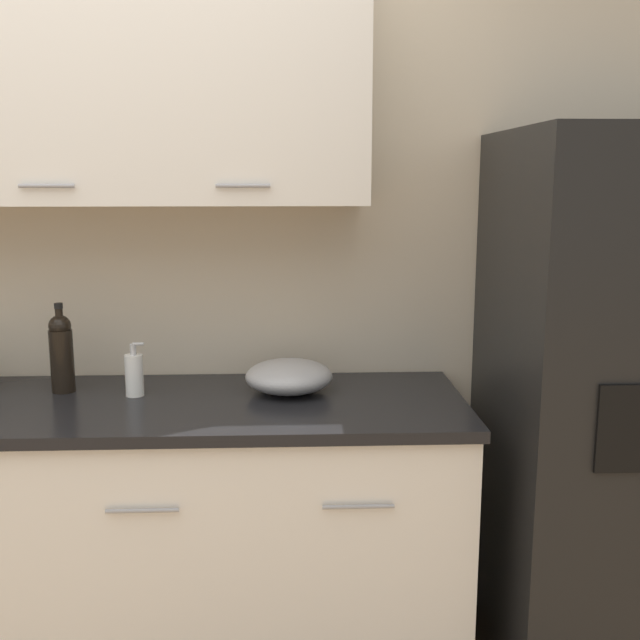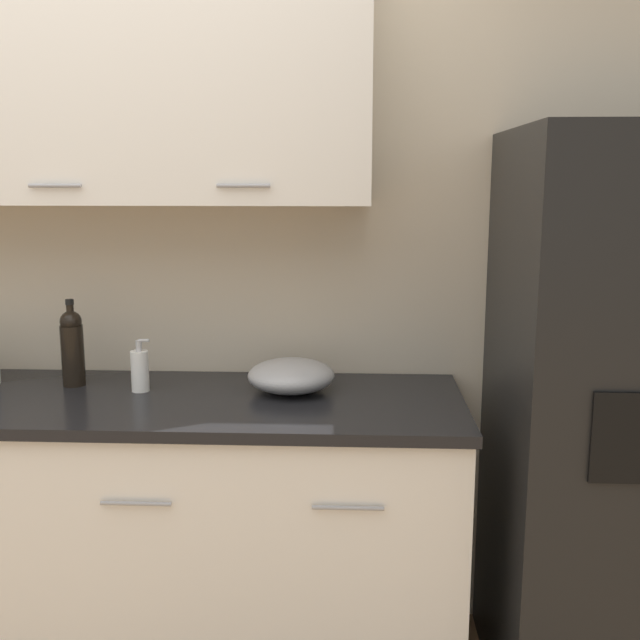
{
  "view_description": "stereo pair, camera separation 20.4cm",
  "coord_description": "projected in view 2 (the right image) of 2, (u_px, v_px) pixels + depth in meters",
  "views": [
    {
      "loc": [
        0.78,
        -1.35,
        1.61
      ],
      "look_at": [
        0.88,
        0.9,
        1.18
      ],
      "focal_mm": 42.0,
      "sensor_mm": 36.0,
      "label": 1
    },
    {
      "loc": [
        0.98,
        -1.35,
        1.61
      ],
      "look_at": [
        0.88,
        0.9,
        1.18
      ],
      "focal_mm": 42.0,
      "sensor_mm": 36.0,
      "label": 2
    }
  ],
  "objects": [
    {
      "name": "wall_back",
      "position": [
        75.0,
        208.0,
        2.56
      ],
      "size": [
        10.0,
        0.39,
        2.6
      ],
      "color": "beige",
      "rests_on": "ground_plane"
    },
    {
      "name": "mixing_bowl",
      "position": [
        291.0,
        376.0,
        2.41
      ],
      "size": [
        0.28,
        0.28,
        0.1
      ],
      "color": "#A3A3A5",
      "rests_on": "counter_unit"
    },
    {
      "name": "counter_unit",
      "position": [
        79.0,
        528.0,
        2.47
      ],
      "size": [
        2.5,
        0.64,
        0.93
      ],
      "color": "black",
      "rests_on": "ground_plane"
    },
    {
      "name": "soap_dispenser",
      "position": [
        140.0,
        370.0,
        2.41
      ],
      "size": [
        0.06,
        0.06,
        0.17
      ],
      "color": "white",
      "rests_on": "counter_unit"
    },
    {
      "name": "wine_bottle",
      "position": [
        72.0,
        346.0,
        2.47
      ],
      "size": [
        0.07,
        0.07,
        0.29
      ],
      "color": "black",
      "rests_on": "counter_unit"
    }
  ]
}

